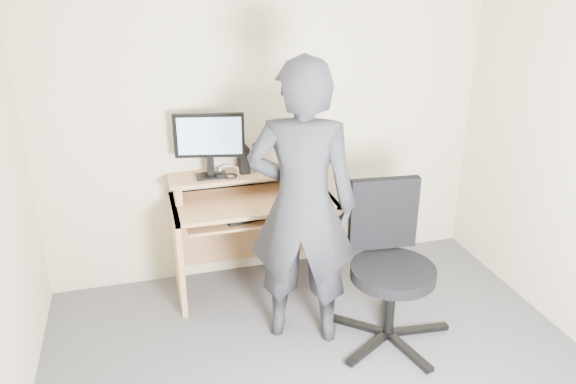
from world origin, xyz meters
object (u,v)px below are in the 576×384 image
monitor (209,139)px  desk (251,219)px  office_chair (389,259)px  person (302,206)px

monitor → desk: bearing=2.4°
desk → office_chair: bearing=-50.7°
monitor → office_chair: (1.02, -0.95, -0.62)m
desk → monitor: bearing=170.7°
desk → person: (0.18, -0.75, 0.41)m
desk → monitor: size_ratio=2.37×
desk → monitor: 0.71m
office_chair → person: (-0.56, 0.16, 0.38)m
office_chair → person: person is taller
desk → person: size_ratio=0.63×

